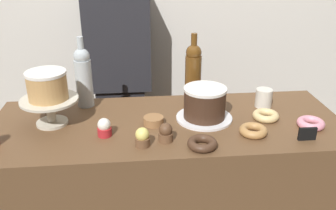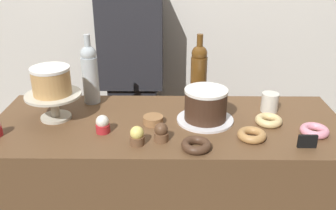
% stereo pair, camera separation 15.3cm
% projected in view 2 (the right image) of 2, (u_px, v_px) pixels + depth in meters
% --- Properties ---
extents(back_wall, '(6.00, 0.05, 2.60)m').
position_uv_depth(back_wall, '(170.00, 2.00, 2.20)').
color(back_wall, silver).
rests_on(back_wall, ground_plane).
extents(display_counter, '(1.49, 0.58, 0.93)m').
position_uv_depth(display_counter, '(168.00, 210.00, 1.75)').
color(display_counter, brown).
rests_on(display_counter, ground_plane).
extents(cake_stand_pedestal, '(0.24, 0.24, 0.11)m').
position_uv_depth(cake_stand_pedestal, '(54.00, 102.00, 1.57)').
color(cake_stand_pedestal, beige).
rests_on(cake_stand_pedestal, display_counter).
extents(white_layer_cake, '(0.16, 0.16, 0.12)m').
position_uv_depth(white_layer_cake, '(51.00, 81.00, 1.53)').
color(white_layer_cake, tan).
rests_on(white_layer_cake, cake_stand_pedestal).
extents(silver_serving_platter, '(0.24, 0.24, 0.01)m').
position_uv_depth(silver_serving_platter, '(205.00, 120.00, 1.58)').
color(silver_serving_platter, white).
rests_on(silver_serving_platter, display_counter).
extents(chocolate_round_cake, '(0.18, 0.18, 0.13)m').
position_uv_depth(chocolate_round_cake, '(206.00, 104.00, 1.55)').
color(chocolate_round_cake, '#3D2619').
rests_on(chocolate_round_cake, silver_serving_platter).
extents(wine_bottle_amber, '(0.08, 0.08, 0.33)m').
position_uv_depth(wine_bottle_amber, '(199.00, 73.00, 1.71)').
color(wine_bottle_amber, '#5B3814').
rests_on(wine_bottle_amber, display_counter).
extents(wine_bottle_clear, '(0.08, 0.08, 0.33)m').
position_uv_depth(wine_bottle_clear, '(90.00, 73.00, 1.70)').
color(wine_bottle_clear, '#B2BCC1').
rests_on(wine_bottle_clear, display_counter).
extents(cupcake_vanilla, '(0.06, 0.06, 0.07)m').
position_uv_depth(cupcake_vanilla, '(103.00, 124.00, 1.47)').
color(cupcake_vanilla, red).
rests_on(cupcake_vanilla, display_counter).
extents(cupcake_lemon, '(0.06, 0.06, 0.07)m').
position_uv_depth(cupcake_lemon, '(137.00, 136.00, 1.38)').
color(cupcake_lemon, brown).
rests_on(cupcake_lemon, display_counter).
extents(cupcake_chocolate, '(0.06, 0.06, 0.07)m').
position_uv_depth(cupcake_chocolate, '(161.00, 133.00, 1.41)').
color(cupcake_chocolate, brown).
rests_on(cupcake_chocolate, display_counter).
extents(donut_glazed, '(0.11, 0.11, 0.03)m').
position_uv_depth(donut_glazed, '(269.00, 120.00, 1.54)').
color(donut_glazed, '#E0C17F').
rests_on(donut_glazed, display_counter).
extents(donut_pink, '(0.11, 0.11, 0.03)m').
position_uv_depth(donut_pink, '(314.00, 131.00, 1.46)').
color(donut_pink, pink).
rests_on(donut_pink, display_counter).
extents(donut_chocolate, '(0.11, 0.11, 0.03)m').
position_uv_depth(donut_chocolate, '(196.00, 145.00, 1.36)').
color(donut_chocolate, '#472D1E').
rests_on(donut_chocolate, display_counter).
extents(donut_maple, '(0.11, 0.11, 0.03)m').
position_uv_depth(donut_maple, '(252.00, 135.00, 1.43)').
color(donut_maple, '#B27F47').
rests_on(donut_maple, display_counter).
extents(cookie_stack, '(0.08, 0.08, 0.03)m').
position_uv_depth(cookie_stack, '(153.00, 120.00, 1.55)').
color(cookie_stack, olive).
rests_on(cookie_stack, display_counter).
extents(price_sign_chalkboard, '(0.07, 0.01, 0.05)m').
position_uv_depth(price_sign_chalkboard, '(307.00, 141.00, 1.36)').
color(price_sign_chalkboard, black).
rests_on(price_sign_chalkboard, display_counter).
extents(coffee_cup_ceramic, '(0.08, 0.08, 0.09)m').
position_uv_depth(coffee_cup_ceramic, '(270.00, 102.00, 1.65)').
color(coffee_cup_ceramic, silver).
rests_on(coffee_cup_ceramic, display_counter).
extents(barista_figure, '(0.36, 0.22, 1.60)m').
position_uv_depth(barista_figure, '(133.00, 86.00, 2.21)').
color(barista_figure, black).
rests_on(barista_figure, ground_plane).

